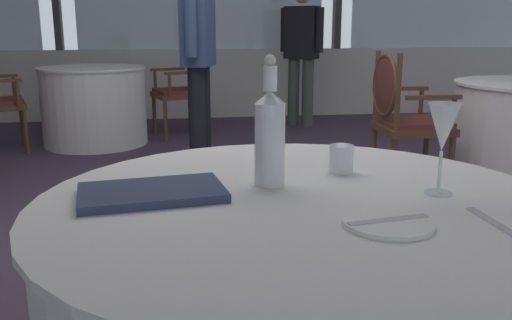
# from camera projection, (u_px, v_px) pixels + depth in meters

# --- Properties ---
(ground_plane) EXTENTS (14.05, 14.05, 0.00)m
(ground_plane) POSITION_uv_depth(u_px,v_px,m) (243.00, 228.00, 3.19)
(ground_plane) COLOR #47384C
(window_wall_far) EXTENTS (10.81, 0.14, 2.86)m
(window_wall_far) POSITION_uv_depth(u_px,v_px,m) (202.00, 25.00, 6.77)
(window_wall_far) COLOR beige
(window_wall_far) RESTS_ON ground_plane
(side_plate) EXTENTS (0.18, 0.18, 0.01)m
(side_plate) POSITION_uv_depth(u_px,v_px,m) (388.00, 223.00, 1.10)
(side_plate) COLOR white
(side_plate) RESTS_ON foreground_table
(butter_knife) EXTENTS (0.18, 0.05, 0.00)m
(butter_knife) POSITION_uv_depth(u_px,v_px,m) (388.00, 220.00, 1.10)
(butter_knife) COLOR silver
(butter_knife) RESTS_ON foreground_table
(dinner_fork) EXTENTS (0.02, 0.19, 0.00)m
(dinner_fork) POSITION_uv_depth(u_px,v_px,m) (495.00, 223.00, 1.10)
(dinner_fork) COLOR silver
(dinner_fork) RESTS_ON foreground_table
(water_bottle) EXTENTS (0.08, 0.08, 0.32)m
(water_bottle) POSITION_uv_depth(u_px,v_px,m) (270.00, 135.00, 1.35)
(water_bottle) COLOR white
(water_bottle) RESTS_ON foreground_table
(wine_glass) EXTENTS (0.08, 0.08, 0.22)m
(wine_glass) POSITION_uv_depth(u_px,v_px,m) (443.00, 129.00, 1.27)
(wine_glass) COLOR white
(wine_glass) RESTS_ON foreground_table
(water_tumbler) EXTENTS (0.07, 0.07, 0.07)m
(water_tumbler) POSITION_uv_depth(u_px,v_px,m) (341.00, 159.00, 1.49)
(water_tumbler) COLOR white
(water_tumbler) RESTS_ON foreground_table
(menu_book) EXTENTS (0.36, 0.25, 0.02)m
(menu_book) POSITION_uv_depth(u_px,v_px,m) (152.00, 192.00, 1.28)
(menu_book) COLOR #2D3856
(menu_book) RESTS_ON foreground_table
(dining_chair_0_0) EXTENTS (0.48, 0.54, 0.97)m
(dining_chair_0_0) POSITION_uv_depth(u_px,v_px,m) (401.00, 111.00, 3.76)
(dining_chair_0_0) COLOR brown
(dining_chair_0_0) RESTS_ON ground_plane
(background_table_2) EXTENTS (1.02, 1.02, 0.75)m
(background_table_2) POSITION_uv_depth(u_px,v_px,m) (94.00, 106.00, 5.36)
(background_table_2) COLOR white
(background_table_2) RESTS_ON ground_plane
(dining_chair_2_0) EXTENTS (0.58, 0.62, 0.91)m
(dining_chair_2_0) POSITION_uv_depth(u_px,v_px,m) (185.00, 84.00, 5.72)
(dining_chair_2_0) COLOR brown
(dining_chair_2_0) RESTS_ON ground_plane
(diner_person_0) EXTENTS (0.43, 0.38, 1.57)m
(diner_person_0) POSITION_uv_depth(u_px,v_px,m) (301.00, 48.00, 6.25)
(diner_person_0) COLOR #424C42
(diner_person_0) RESTS_ON ground_plane
(diner_person_1) EXTENTS (0.29, 0.51, 1.71)m
(diner_person_1) POSITION_uv_depth(u_px,v_px,m) (198.00, 47.00, 4.20)
(diner_person_1) COLOR black
(diner_person_1) RESTS_ON ground_plane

